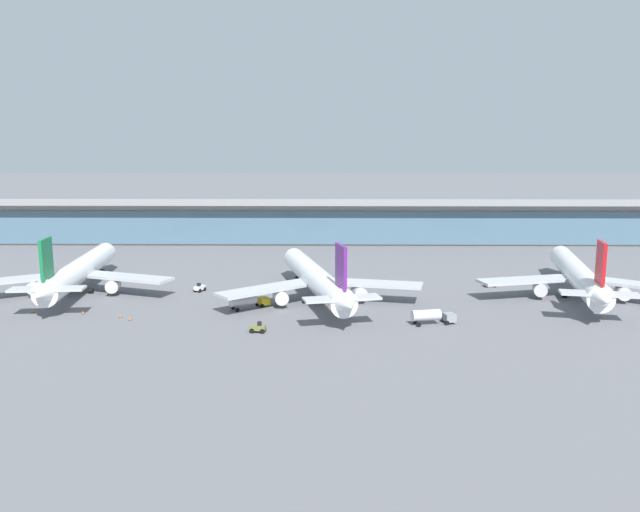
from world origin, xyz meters
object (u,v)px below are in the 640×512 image
airliner_right_stand (578,275)px  service_truck_near_nose_olive (258,328)px  service_truck_under_wing_white (200,288)px  safety_cone_delta (121,316)px  service_truck_by_tail_grey (431,316)px  safety_cone_bravo (33,311)px  service_truck_on_taxiway_yellow (248,301)px  airliner_centre_stand (316,279)px  safety_cone_charlie (130,319)px  airliner_left_stand (79,271)px  service_truck_mid_apron_white (490,283)px  safety_cone_echo (83,313)px

airliner_right_stand → service_truck_near_nose_olive: bearing=-157.6°
service_truck_under_wing_white → safety_cone_delta: service_truck_under_wing_white is taller
service_truck_under_wing_white → service_truck_by_tail_grey: size_ratio=0.37×
service_truck_by_tail_grey → safety_cone_bravo: (-80.36, 7.50, -1.39)m
service_truck_on_taxiway_yellow → airliner_centre_stand: bearing=26.4°
airliner_right_stand → safety_cone_charlie: size_ratio=84.20×
airliner_left_stand → service_truck_mid_apron_white: 97.66m
service_truck_mid_apron_white → airliner_right_stand: bearing=-30.1°
service_truck_on_taxiway_yellow → safety_cone_echo: 33.45m
airliner_right_stand → safety_cone_echo: bearing=-171.4°
safety_cone_delta → service_truck_under_wing_white: bearing=63.7°
service_truck_mid_apron_white → safety_cone_delta: service_truck_mid_apron_white is taller
airliner_left_stand → safety_cone_echo: (8.09, -19.43, -4.65)m
service_truck_on_taxiway_yellow → airliner_left_stand: bearing=160.2°
safety_cone_delta → safety_cone_charlie: bearing=-38.8°
safety_cone_echo → airliner_centre_stand: bearing=13.9°
service_truck_on_taxiway_yellow → safety_cone_bravo: size_ratio=12.06×
airliner_centre_stand → safety_cone_delta: bearing=-159.9°
safety_cone_bravo → safety_cone_delta: size_ratio=1.00×
airliner_right_stand → service_truck_near_nose_olive: size_ratio=19.31×
safety_cone_bravo → safety_cone_delta: 19.35m
airliner_left_stand → safety_cone_delta: airliner_left_stand is taller
service_truck_near_nose_olive → safety_cone_echo: bearing=161.5°
airliner_left_stand → safety_cone_bravo: 19.46m
service_truck_mid_apron_white → service_truck_on_taxiway_yellow: size_ratio=0.35×
safety_cone_echo → service_truck_under_wing_white: bearing=45.8°
service_truck_under_wing_white → safety_cone_charlie: 26.45m
service_truck_mid_apron_white → safety_cone_bravo: (-99.85, -25.45, -0.56)m
safety_cone_delta → service_truck_on_taxiway_yellow: bearing=16.2°
service_truck_mid_apron_white → safety_cone_echo: 93.01m
safety_cone_bravo → service_truck_under_wing_white: bearing=32.9°
safety_cone_delta → service_truck_mid_apron_white: bearing=19.5°
airliner_centre_stand → safety_cone_charlie: bearing=-155.9°
service_truck_under_wing_white → airliner_right_stand: bearing=-2.8°
service_truck_by_tail_grey → safety_cone_bravo: 80.72m
airliner_left_stand → airliner_right_stand: bearing=-1.6°
safety_cone_bravo → safety_cone_echo: 10.61m
service_truck_by_tail_grey → airliner_left_stand: bearing=161.4°
service_truck_under_wing_white → service_truck_on_taxiway_yellow: (13.27, -15.76, 0.83)m
airliner_right_stand → safety_cone_echo: (-106.48, -16.18, -4.65)m
airliner_left_stand → service_truck_near_nose_olive: (45.15, -31.84, -4.10)m
service_truck_mid_apron_white → service_truck_by_tail_grey: bearing=-120.6°
safety_cone_bravo → service_truck_by_tail_grey: bearing=-5.3°
airliner_left_stand → service_truck_by_tail_grey: (77.86, -26.23, -3.26)m
airliner_centre_stand → service_truck_on_taxiway_yellow: bearing=-153.6°
airliner_right_stand → safety_cone_bravo: (-117.07, -15.48, -4.65)m
safety_cone_charlie → service_truck_on_taxiway_yellow: bearing=22.5°
airliner_right_stand → service_truck_on_taxiway_yellow: bearing=-171.1°
service_truck_near_nose_olive → service_truck_on_taxiway_yellow: service_truck_on_taxiway_yellow is taller
service_truck_mid_apron_white → safety_cone_bravo: 103.04m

